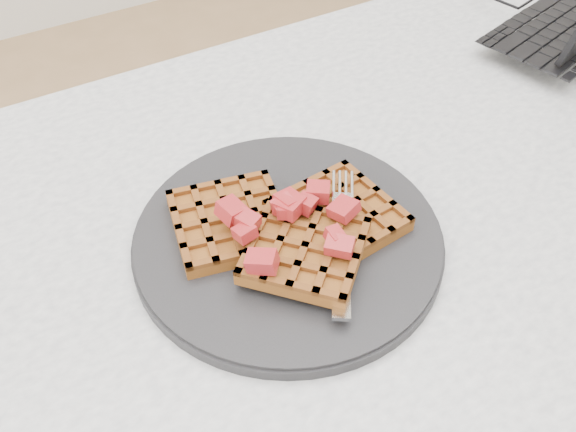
{
  "coord_description": "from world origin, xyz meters",
  "views": [
    {
      "loc": [
        -0.37,
        -0.34,
        1.22
      ],
      "look_at": [
        -0.16,
        0.03,
        0.79
      ],
      "focal_mm": 40.0,
      "sensor_mm": 36.0,
      "label": 1
    }
  ],
  "objects": [
    {
      "name": "fork",
      "position": [
        -0.12,
        -0.01,
        0.77
      ],
      "size": [
        0.12,
        0.16,
        0.02
      ],
      "primitive_type": null,
      "rotation": [
        0.0,
        0.0,
        -0.58
      ],
      "color": "silver",
      "rests_on": "plate"
    },
    {
      "name": "plate",
      "position": [
        -0.16,
        0.03,
        0.76
      ],
      "size": [
        0.3,
        0.3,
        0.02
      ],
      "primitive_type": "cylinder",
      "color": "black",
      "rests_on": "table"
    },
    {
      "name": "laptop",
      "position": [
        0.41,
        0.2,
        0.79
      ],
      "size": [
        0.38,
        0.32,
        0.23
      ],
      "rotation": [
        0.0,
        0.0,
        3.4
      ],
      "color": "black",
      "rests_on": "table"
    },
    {
      "name": "table",
      "position": [
        0.0,
        0.0,
        0.64
      ],
      "size": [
        1.2,
        0.8,
        0.75
      ],
      "color": "silver",
      "rests_on": "ground"
    },
    {
      "name": "strawberry_pile",
      "position": [
        -0.16,
        0.03,
        0.8
      ],
      "size": [
        0.15,
        0.15,
        0.02
      ],
      "primitive_type": null,
      "color": "maroon",
      "rests_on": "waffles"
    },
    {
      "name": "waffles",
      "position": [
        -0.16,
        0.02,
        0.78
      ],
      "size": [
        0.22,
        0.21,
        0.03
      ],
      "color": "#93541F",
      "rests_on": "plate"
    }
  ]
}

